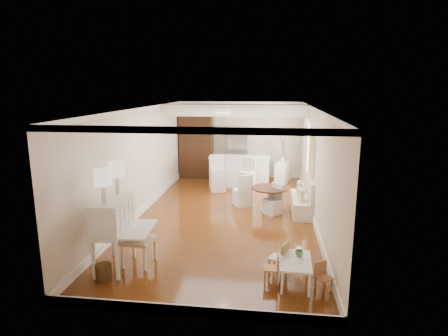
% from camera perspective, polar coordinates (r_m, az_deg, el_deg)
% --- Properties ---
extents(room, '(9.00, 9.04, 2.82)m').
position_cam_1_polar(room, '(9.79, 0.70, 4.40)').
color(room, brown).
rests_on(room, ground).
extents(secretary_bureau, '(1.11, 1.13, 1.34)m').
position_cam_1_polar(secretary_bureau, '(7.29, -16.46, -9.53)').
color(secretary_bureau, white).
rests_on(secretary_bureau, ground).
extents(gustavian_armchair, '(0.65, 0.65, 1.02)m').
position_cam_1_polar(gustavian_armchair, '(7.35, -12.92, -10.51)').
color(gustavian_armchair, silver).
rests_on(gustavian_armchair, ground).
extents(wicker_basket, '(0.36, 0.36, 0.28)m').
position_cam_1_polar(wicker_basket, '(7.12, -17.86, -14.84)').
color(wicker_basket, '#53371A').
rests_on(wicker_basket, ground).
extents(kids_table, '(0.56, 0.89, 0.43)m').
position_cam_1_polar(kids_table, '(6.76, 10.80, -15.26)').
color(kids_table, white).
rests_on(kids_table, ground).
extents(kids_chair_a, '(0.26, 0.26, 0.54)m').
position_cam_1_polar(kids_chair_a, '(6.70, 7.21, -14.85)').
color(kids_chair_a, '#B77D53').
rests_on(kids_chair_a, ground).
extents(kids_chair_b, '(0.39, 0.39, 0.61)m').
position_cam_1_polar(kids_chair_b, '(7.00, 8.23, -13.32)').
color(kids_chair_b, tan).
rests_on(kids_chair_b, ground).
extents(kids_chair_c, '(0.33, 0.33, 0.50)m').
position_cam_1_polar(kids_chair_c, '(6.62, 14.97, -15.76)').
color(kids_chair_c, '#AF774F').
rests_on(kids_chair_c, ground).
extents(banquette, '(0.52, 1.60, 0.98)m').
position_cam_1_polar(banquette, '(10.25, 11.73, -4.04)').
color(banquette, silver).
rests_on(banquette, ground).
extents(dining_table, '(1.16, 1.16, 0.67)m').
position_cam_1_polar(dining_table, '(10.25, 6.92, -4.77)').
color(dining_table, '#402014').
rests_on(dining_table, ground).
extents(slip_chair_near, '(0.56, 0.56, 0.81)m').
position_cam_1_polar(slip_chair_near, '(10.04, 7.47, -4.72)').
color(slip_chair_near, silver).
rests_on(slip_chair_near, ground).
extents(slip_chair_far, '(0.61, 0.61, 0.92)m').
position_cam_1_polar(slip_chair_far, '(10.67, 2.83, -3.31)').
color(slip_chair_far, white).
rests_on(slip_chair_far, ground).
extents(breakfast_counter, '(2.05, 0.65, 1.03)m').
position_cam_1_polar(breakfast_counter, '(12.77, 2.37, -0.46)').
color(breakfast_counter, white).
rests_on(breakfast_counter, ground).
extents(bar_stool_left, '(0.58, 0.58, 1.16)m').
position_cam_1_polar(bar_stool_left, '(12.12, -0.95, -0.82)').
color(bar_stool_left, white).
rests_on(bar_stool_left, ground).
extents(bar_stool_right, '(0.56, 0.56, 1.11)m').
position_cam_1_polar(bar_stool_right, '(11.90, 3.46, -1.22)').
color(bar_stool_right, silver).
rests_on(bar_stool_right, ground).
extents(pantry_cabinet, '(1.20, 0.60, 2.30)m').
position_cam_1_polar(pantry_cabinet, '(13.94, -4.22, 3.24)').
color(pantry_cabinet, '#381E11').
rests_on(pantry_cabinet, ground).
extents(fridge, '(0.75, 0.65, 1.80)m').
position_cam_1_polar(fridge, '(13.70, 3.59, 2.04)').
color(fridge, silver).
rests_on(fridge, ground).
extents(sideboard, '(0.58, 0.87, 0.76)m').
position_cam_1_polar(sideboard, '(13.33, 8.91, -0.64)').
color(sideboard, silver).
rests_on(sideboard, ground).
extents(pencil_cup, '(0.18, 0.18, 0.11)m').
position_cam_1_polar(pencil_cup, '(6.79, 11.38, -12.60)').
color(pencil_cup, '#56945A').
rests_on(pencil_cup, kids_table).
extents(branch_vase, '(0.20, 0.20, 0.19)m').
position_cam_1_polar(branch_vase, '(13.27, 8.85, 1.39)').
color(branch_vase, white).
rests_on(branch_vase, sideboard).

